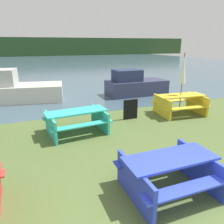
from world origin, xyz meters
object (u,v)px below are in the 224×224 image
at_px(picnic_table_teal, 76,119).
at_px(umbrella_white, 183,69).
at_px(picnic_table_yellow, 180,103).
at_px(boat, 135,85).
at_px(picnic_table_blue, 169,171).
at_px(boat_second, 9,90).
at_px(signboard, 131,109).

height_order(picnic_table_teal, umbrella_white, umbrella_white).
xyz_separation_m(picnic_table_yellow, boat, (-0.04, 3.79, 0.06)).
bearing_deg(boat, picnic_table_teal, -135.31).
relative_size(picnic_table_yellow, umbrella_white, 0.84).
relative_size(picnic_table_blue, umbrella_white, 0.73).
relative_size(picnic_table_teal, boat_second, 0.41).
distance_m(picnic_table_blue, boat_second, 9.18).
height_order(picnic_table_blue, umbrella_white, umbrella_white).
xyz_separation_m(picnic_table_teal, boat_second, (-2.13, 5.09, 0.13)).
height_order(picnic_table_yellow, boat, boat).
bearing_deg(umbrella_white, boat_second, 143.45).
bearing_deg(picnic_table_yellow, picnic_table_blue, -130.73).
xyz_separation_m(picnic_table_teal, signboard, (2.18, 0.53, -0.07)).
relative_size(picnic_table_yellow, boat_second, 0.41).
bearing_deg(picnic_table_blue, boat, 66.72).
bearing_deg(picnic_table_teal, picnic_table_blue, -75.23).
relative_size(picnic_table_yellow, signboard, 2.68).
distance_m(picnic_table_teal, boat_second, 5.53).
bearing_deg(picnic_table_teal, umbrella_white, 4.48).
height_order(umbrella_white, boat_second, umbrella_white).
relative_size(picnic_table_teal, signboard, 2.68).
bearing_deg(picnic_table_yellow, boat_second, 143.45).
bearing_deg(signboard, picnic_table_blue, -106.91).
bearing_deg(umbrella_white, picnic_table_teal, -175.52).
height_order(picnic_table_blue, picnic_table_teal, picnic_table_blue).
bearing_deg(boat, picnic_table_yellow, -88.90).
distance_m(picnic_table_yellow, signboard, 2.12).
xyz_separation_m(picnic_table_teal, umbrella_white, (4.29, 0.34, 1.36)).
bearing_deg(signboard, boat, 60.18).
relative_size(picnic_table_blue, signboard, 2.33).
bearing_deg(picnic_table_blue, signboard, 73.09).
bearing_deg(picnic_table_yellow, signboard, 174.77).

